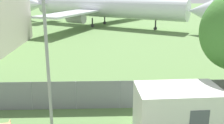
{
  "coord_description": "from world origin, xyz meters",
  "views": [
    {
      "loc": [
        1.56,
        -4.39,
        6.84
      ],
      "look_at": [
        2.21,
        12.78,
        2.0
      ],
      "focal_mm": 42.0,
      "sensor_mm": 36.0,
      "label": 1
    }
  ],
  "objects": [
    {
      "name": "perimeter_fence",
      "position": [
        -0.0,
        9.78,
        0.86
      ],
      "size": [
        56.07,
        0.07,
        1.72
      ],
      "color": "gray",
      "rests_on": "ground"
    },
    {
      "name": "airplane",
      "position": [
        1.85,
        45.06,
        3.43
      ],
      "size": [
        34.47,
        28.37,
        10.69
      ],
      "rotation": [
        0.0,
        0.0,
        -0.56
      ],
      "color": "silver",
      "rests_on": "ground"
    },
    {
      "name": "portable_cabin",
      "position": [
        5.0,
        6.51,
        1.26
      ],
      "size": [
        3.88,
        2.43,
        2.52
      ],
      "rotation": [
        0.0,
        0.0,
        0.04
      ],
      "color": "silver",
      "rests_on": "ground"
    },
    {
      "name": "light_mast",
      "position": [
        -1.12,
        8.0,
        5.12
      ],
      "size": [
        0.44,
        0.44,
        8.47
      ],
      "color": "#99999E",
      "rests_on": "ground"
    }
  ]
}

